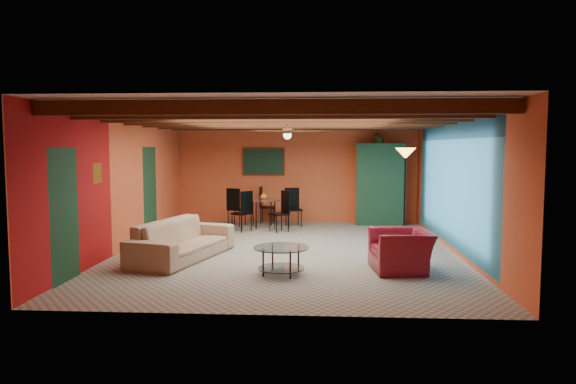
# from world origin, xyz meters

# --- Properties ---
(room) EXTENTS (6.52, 8.01, 2.71)m
(room) POSITION_xyz_m (0.00, 0.11, 2.36)
(room) COLOR gray
(room) RESTS_ON ground
(sofa) EXTENTS (1.56, 2.61, 0.71)m
(sofa) POSITION_xyz_m (-1.87, -0.87, 0.36)
(sofa) COLOR #9E7F66
(sofa) RESTS_ON ground
(armchair) EXTENTS (1.01, 1.13, 0.68)m
(armchair) POSITION_xyz_m (1.99, -1.58, 0.34)
(armchair) COLOR maroon
(armchair) RESTS_ON ground
(coffee_table) EXTENTS (1.09, 1.09, 0.46)m
(coffee_table) POSITION_xyz_m (0.02, -1.94, 0.23)
(coffee_table) COLOR white
(coffee_table) RESTS_ON ground
(dining_table) EXTENTS (2.39, 2.39, 1.00)m
(dining_table) POSITION_xyz_m (-0.79, 2.92, 0.50)
(dining_table) COLOR white
(dining_table) RESTS_ON ground
(armoire) EXTENTS (1.24, 0.70, 2.08)m
(armoire) POSITION_xyz_m (2.20, 3.70, 1.04)
(armoire) COLOR brown
(armoire) RESTS_ON ground
(floor_lamp) EXTENTS (0.46, 0.46, 2.04)m
(floor_lamp) POSITION_xyz_m (2.37, 0.52, 1.02)
(floor_lamp) COLOR black
(floor_lamp) RESTS_ON ground
(ceiling_fan) EXTENTS (1.50, 1.50, 0.44)m
(ceiling_fan) POSITION_xyz_m (0.00, 0.00, 2.36)
(ceiling_fan) COLOR #472614
(ceiling_fan) RESTS_ON ceiling
(painting) EXTENTS (1.05, 0.03, 0.65)m
(painting) POSITION_xyz_m (-0.90, 3.96, 1.65)
(painting) COLOR black
(painting) RESTS_ON wall_back
(potted_plant) EXTENTS (0.47, 0.44, 0.43)m
(potted_plant) POSITION_xyz_m (2.20, 3.70, 2.30)
(potted_plant) COLOR #26661E
(potted_plant) RESTS_ON armoire
(vase) EXTENTS (0.22, 0.22, 0.18)m
(vase) POSITION_xyz_m (-0.79, 2.92, 1.09)
(vase) COLOR orange
(vase) RESTS_ON dining_table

